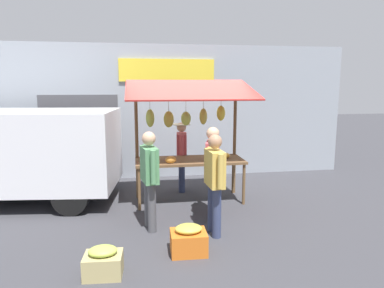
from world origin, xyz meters
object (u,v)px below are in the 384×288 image
Objects in this scene: shopper_with_ponytail at (149,174)px; produce_crate_side at (189,240)px; shopper_with_shopping_bag at (213,166)px; market_stall at (189,127)px; vendor_with_sunhat at (182,151)px; produce_crate_near at (103,262)px; shopper_in_striped_shirt at (215,178)px.

shopper_with_ponytail reaches higher than produce_crate_side.
shopper_with_shopping_bag is at bearing -116.23° from produce_crate_side.
shopper_with_ponytail is at bearing 57.89° from market_stall.
vendor_with_sunhat reaches higher than produce_crate_side.
vendor_with_sunhat is 0.95× the size of shopper_with_ponytail.
produce_crate_near is at bearing -15.40° from vendor_with_sunhat.
produce_crate_side is at bearing 169.69° from shopper_with_shopping_bag.
shopper_in_striped_shirt is 1.08m from produce_crate_side.
produce_crate_near is 0.95× the size of produce_crate_side.
shopper_in_striped_shirt is at bearing 11.97° from vendor_with_sunhat.
shopper_with_ponytail is 1.33m from produce_crate_side.
produce_crate_side reaches higher than produce_crate_near.
shopper_in_striped_shirt is 1.08m from shopper_with_ponytail.
produce_crate_side is at bearing -159.30° from produce_crate_near.
produce_crate_near is (1.52, 2.79, -1.36)m from market_stall.
shopper_in_striped_shirt is at bearing -173.78° from shopper_with_shopping_bag.
vendor_with_sunhat is (0.06, -0.70, -0.63)m from market_stall.
shopper_with_ponytail reaches higher than vendor_with_sunhat.
shopper_with_shopping_bag reaches higher than shopper_with_ponytail.
produce_crate_near is (1.66, 1.03, -0.76)m from shopper_in_striped_shirt.
shopper_with_shopping_bag is at bearing 103.24° from market_stall.
vendor_with_sunhat is at bearing -112.75° from produce_crate_near.
shopper_with_shopping_bag is 1.01× the size of shopper_with_ponytail.
shopper_with_shopping_bag is 3.35× the size of produce_crate_near.
produce_crate_near is at bearing 61.33° from market_stall.
shopper_with_shopping_bag reaches higher than shopper_in_striped_shirt.
shopper_in_striped_shirt is 3.11× the size of produce_crate_side.
shopper_in_striped_shirt is 2.10m from produce_crate_near.
shopper_with_ponytail is at bearing -115.04° from produce_crate_near.
market_stall reaches higher than shopper_in_striped_shirt.
produce_crate_near is at bearing 149.66° from shopper_with_shopping_bag.
market_stall is at bearing -41.53° from shopper_with_ponytail.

